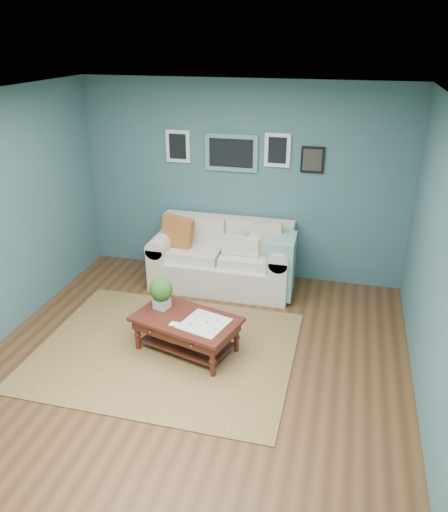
% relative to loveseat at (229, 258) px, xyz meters
% --- Properties ---
extents(room_shell, '(5.00, 5.02, 2.70)m').
position_rel_loveseat_xyz_m(room_shell, '(0.06, -1.97, 0.95)').
color(room_shell, brown).
rests_on(room_shell, ground).
extents(area_rug, '(2.79, 2.23, 0.01)m').
position_rel_loveseat_xyz_m(area_rug, '(-0.30, -1.70, -0.40)').
color(area_rug, brown).
rests_on(area_rug, ground).
extents(loveseat, '(1.94, 0.88, 0.99)m').
position_rel_loveseat_xyz_m(loveseat, '(0.00, 0.00, 0.00)').
color(loveseat, beige).
rests_on(loveseat, ground).
extents(coffee_table, '(1.25, 0.93, 0.78)m').
position_rel_loveseat_xyz_m(coffee_table, '(-0.13, -1.62, -0.06)').
color(coffee_table, '#38150B').
rests_on(coffee_table, ground).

